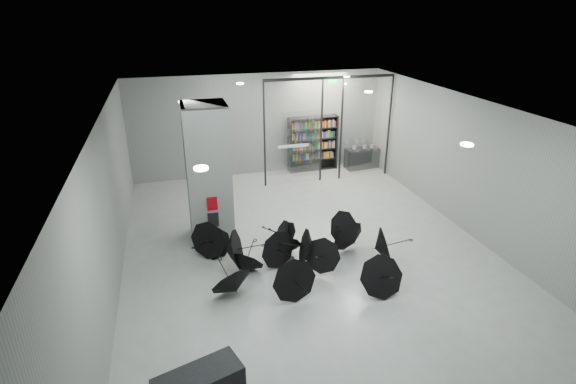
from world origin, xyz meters
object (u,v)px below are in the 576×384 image
object	(u,v)px
column	(208,174)
bench	(199,384)
umbrella_cluster	(294,256)
bookshelf	(313,144)
shop_counter	(362,158)

from	to	relation	value
column	bench	world-z (taller)	column
column	umbrella_cluster	xyz separation A→B (m)	(1.89, -2.24, -1.69)
column	bookshelf	distance (m)	6.73
bookshelf	shop_counter	world-z (taller)	bookshelf
column	bench	distance (m)	6.16
bench	shop_counter	bearing A→B (deg)	35.66
column	shop_counter	world-z (taller)	column
column	shop_counter	distance (m)	8.23
column	bookshelf	bearing A→B (deg)	45.36
bookshelf	umbrella_cluster	bearing A→B (deg)	-114.61
shop_counter	bookshelf	bearing A→B (deg)	164.81
umbrella_cluster	shop_counter	bearing A→B (deg)	53.76
shop_counter	column	bearing A→B (deg)	-152.88
bookshelf	shop_counter	size ratio (longest dim) A/B	1.59
bench	shop_counter	xyz separation A→B (m)	(7.66, 10.26, 0.18)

